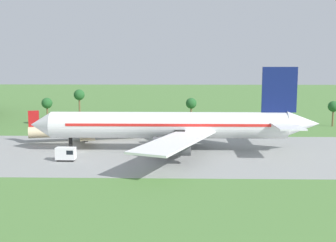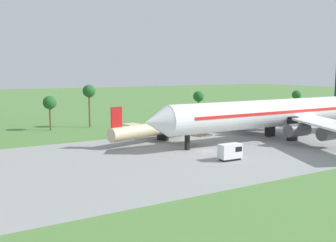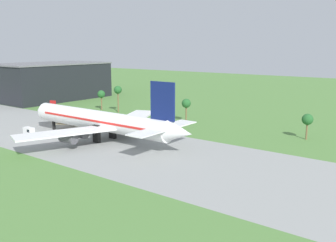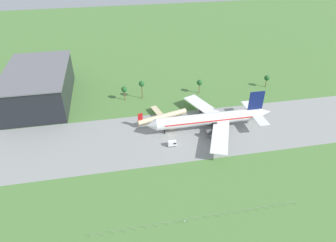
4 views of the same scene
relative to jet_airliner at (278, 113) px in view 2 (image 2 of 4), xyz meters
name	(u,v)px [view 2 (image 2 of 4)]	position (x,y,z in m)	size (l,w,h in m)	color
ground_plane	(206,151)	(-22.59, -2.50, -6.17)	(600.00, 600.00, 0.00)	#517F3D
taxiway_strip	(206,151)	(-22.59, -2.50, -6.16)	(320.00, 44.00, 0.02)	gray
jet_airliner	(278,113)	(0.00, 0.00, 0.00)	(69.25, 58.81, 20.12)	white
regional_aircraft	(162,128)	(-24.55, 11.94, -3.32)	(29.16, 26.48, 8.65)	beige
baggage_tug	(231,151)	(-23.48, -11.28, -4.58)	(4.24, 2.13, 2.99)	black
palm_tree_row	(173,97)	(-4.94, 40.19, 1.66)	(99.20, 3.60, 12.14)	brown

